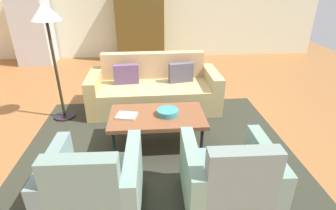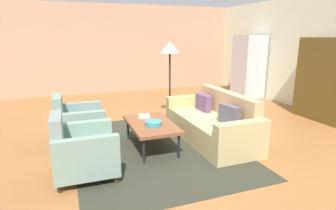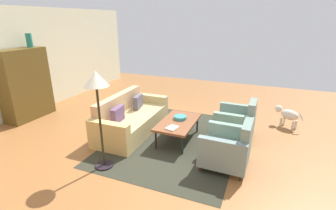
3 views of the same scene
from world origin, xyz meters
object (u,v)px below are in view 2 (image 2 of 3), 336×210
Objects in this scene: coffee_table at (151,125)px; floor_lamp at (170,55)px; armchair_right at (80,152)px; refrigerator at (248,66)px; book_stack at (144,116)px; armchair_left at (76,125)px; fruit_bowl at (153,123)px; cabinet at (325,80)px; couch at (214,124)px.

floor_lamp is at bearing 148.63° from coffee_table.
coffee_table is 1.31m from armchair_right.
armchair_right is 6.24m from refrigerator.
refrigerator is at bearing 122.01° from book_stack.
armchair_left reaches higher than fruit_bowl.
cabinet is at bearing 95.40° from fruit_bowl.
cabinet reaches higher than armchair_left.
cabinet is (0.13, 4.10, 0.45)m from book_stack.
coffee_table is 4.12m from cabinet.
coffee_table is 4.94m from refrigerator.
refrigerator is (-2.88, 2.79, 0.64)m from couch.
couch is 1.14× the size of refrigerator.
armchair_left is at bearing -178.90° from armchair_right.
cabinet is (-0.25, 2.90, 0.61)m from couch.
coffee_table is 0.15m from fruit_bowl.
coffee_table is at bearing 64.30° from armchair_left.
armchair_right is at bearing -49.65° from book_stack.
refrigerator reaches higher than coffee_table.
coffee_table is 1.36× the size of armchair_left.
armchair_right is at bearing -80.79° from cabinet.
armchair_right is at bearing -55.97° from refrigerator.
armchair_right is 3.09m from floor_lamp.
book_stack is at bearing 80.74° from armchair_left.
fruit_bowl is at bearing -52.89° from refrigerator.
refrigerator is at bearing 125.14° from armchair_right.
cabinet reaches higher than floor_lamp.
armchair_left is 0.51× the size of floor_lamp.
coffee_table is at bearing -31.37° from floor_lamp.
fruit_bowl is at bearing 0.00° from coffee_table.
couch is 1.23× the size of floor_lamp.
cabinet is 0.97× the size of refrigerator.
floor_lamp reaches higher than couch.
couch is 1.87m from floor_lamp.
fruit_bowl is 4.12m from cabinet.
armchair_right is at bearing -45.09° from floor_lamp.
couch is at bearing -44.17° from refrigerator.
coffee_table is 1.31m from armchair_left.
coffee_table is (0.00, -1.19, 0.11)m from couch.
armchair_right is at bearing -68.27° from fruit_bowl.
cabinet is at bearing 93.53° from coffee_table.
fruit_bowl is 2.04m from floor_lamp.
armchair_left is at bearing -122.25° from fruit_bowl.
armchair_right is 0.51× the size of floor_lamp.
coffee_table is 4.41× the size of fruit_bowl.
book_stack is at bearing -57.99° from refrigerator.
coffee_table is 0.70× the size of floor_lamp.
armchair_right is 3.14× the size of book_stack.
fruit_bowl reaches higher than book_stack.
book_stack is at bearing -177.99° from coffee_table.
armchair_left reaches higher than couch.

